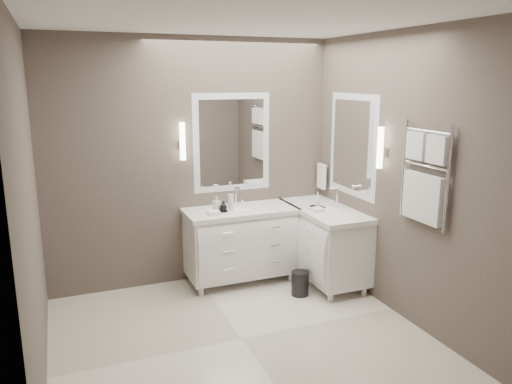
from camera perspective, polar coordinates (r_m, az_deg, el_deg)
name	(u,v)px	position (r m, az deg, el deg)	size (l,w,h in m)	color
floor	(241,339)	(4.62, -1.68, -16.48)	(3.20, 3.00, 0.01)	silver
ceiling	(239,19)	(4.05, -1.95, 19.21)	(3.20, 3.00, 0.01)	white
wall_back	(193,163)	(5.54, -7.20, 3.36)	(3.20, 0.01, 2.70)	#514841
wall_front	(334,247)	(2.81, 8.90, -6.19)	(3.20, 0.01, 2.70)	#514841
wall_left	(28,210)	(3.89, -24.58, -1.83)	(0.01, 3.00, 2.70)	#514841
wall_right	(400,177)	(4.90, 16.10, 1.70)	(0.01, 3.00, 2.70)	#514841
vanity_back	(241,240)	(5.62, -1.75, -5.51)	(1.24, 0.59, 0.97)	white
vanity_right	(324,239)	(5.69, 7.74, -5.38)	(0.59, 1.24, 0.97)	white
mirror_back	(232,143)	(5.62, -2.75, 5.65)	(0.90, 0.02, 1.10)	white
mirror_right	(353,145)	(5.50, 10.98, 5.27)	(0.02, 0.90, 1.10)	white
sconce_back	(183,142)	(5.39, -8.39, 5.67)	(0.06, 0.06, 0.40)	white
sconce_right	(380,149)	(4.99, 14.00, 4.84)	(0.06, 0.06, 0.40)	white
towel_bar_corner	(322,176)	(6.02, 7.51, 1.86)	(0.03, 0.22, 0.30)	white
towel_ladder	(424,181)	(4.56, 18.66, 1.24)	(0.06, 0.58, 0.90)	white
waste_bin	(300,283)	(5.40, 5.06, -10.35)	(0.19, 0.19, 0.26)	black
amenity_tray_back	(220,211)	(5.40, -4.14, -2.14)	(0.14, 0.11, 0.02)	black
amenity_tray_right	(318,207)	(5.56, 7.06, -1.74)	(0.11, 0.15, 0.02)	black
water_bottle	(231,202)	(5.44, -2.91, -1.17)	(0.06, 0.06, 0.17)	silver
soap_bottle_a	(217,203)	(5.38, -4.53, -1.25)	(0.07, 0.07, 0.15)	white
soap_bottle_b	(223,206)	(5.36, -3.75, -1.57)	(0.08, 0.08, 0.10)	black
soap_bottle_c	(318,199)	(5.54, 7.08, -0.83)	(0.06, 0.06, 0.16)	white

